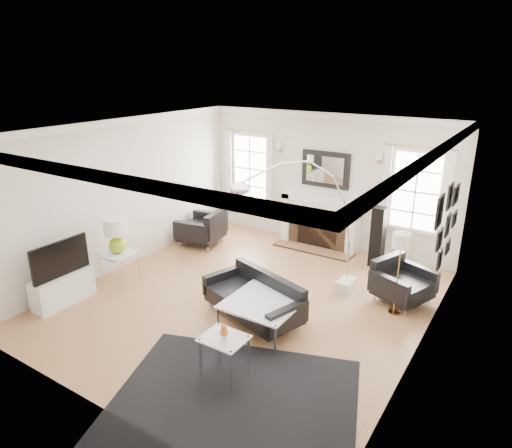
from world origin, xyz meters
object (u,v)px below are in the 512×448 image
Objects in this scene: fireplace at (320,222)px; armchair_left at (204,229)px; gourd_lamp at (116,234)px; sofa at (256,299)px; coffee_table at (264,303)px; armchair_right at (400,283)px; arc_floor_lamp at (296,223)px.

armchair_left is at bearing -149.93° from fireplace.
sofa is at bearing 7.86° from gourd_lamp.
armchair_left reaches higher than coffee_table.
fireplace is at bearing 97.60° from sofa.
armchair_left is 3.57m from coffee_table.
armchair_left reaches higher than sofa.
gourd_lamp is (-2.20, -3.52, 0.41)m from fireplace.
fireplace reaches higher than armchair_right.
armchair_left is at bearing 176.94° from armchair_right.
gourd_lamp is (-2.62, -0.36, 0.66)m from sofa.
sofa is 0.40m from coffee_table.
gourd_lamp is at bearing -122.02° from fireplace.
gourd_lamp is at bearing -154.72° from armchair_right.
coffee_table is (2.85, -2.16, 0.07)m from armchair_left.
sofa is 3.20m from armchair_left.
fireplace is 1.65× the size of coffee_table.
gourd_lamp reaches higher than coffee_table.
armchair_right is 1.98m from arc_floor_lamp.
armchair_right is at bearing -3.06° from armchair_left.
armchair_left reaches higher than armchair_right.
armchair_right is 1.73× the size of gourd_lamp.
coffee_table is (-1.44, -1.93, 0.10)m from armchair_right.
armchair_left is 2.36m from gourd_lamp.
coffee_table is 2.96m from gourd_lamp.
coffee_table is 1.49m from arc_floor_lamp.
fireplace reaches higher than sofa.
gourd_lamp is at bearing -172.14° from sofa.
coffee_table is at bearing -126.66° from armchair_right.
sofa is at bearing 140.53° from coffee_table.
armchair_left is at bearing 142.84° from coffee_table.
gourd_lamp reaches higher than sofa.
sofa is 2.41m from armchair_right.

